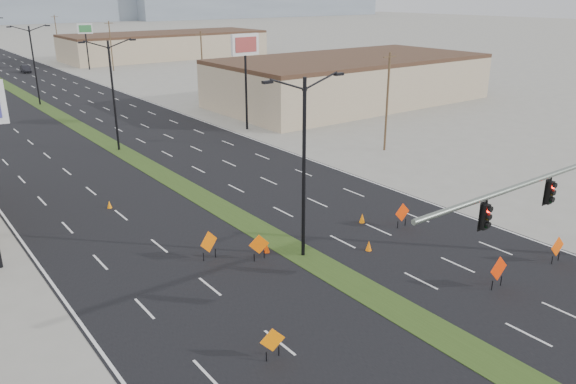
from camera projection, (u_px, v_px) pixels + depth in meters
ground at (487, 361)px, 22.67m from camera, size 600.00×600.00×0.00m
building_se_near at (350, 82)px, 74.84m from camera, size 36.00×18.00×5.50m
building_se_far at (166, 46)px, 126.18m from camera, size 44.00×16.00×5.00m
mesa_east at (252, 0)px, 339.77m from camera, size 160.00×50.00×18.00m
signal_mast at (568, 193)px, 27.38m from camera, size 16.30×0.60×8.00m
streetlight_0 at (304, 164)px, 29.89m from camera, size 5.15×0.24×10.02m
streetlight_1 at (113, 92)px, 50.99m from camera, size 5.15×0.24×10.02m
streetlight_2 at (34, 63)px, 72.10m from camera, size 5.15×0.24×10.02m
utility_pole_0 at (387, 101)px, 51.22m from camera, size 1.60×0.20×9.00m
utility_pole_1 at (202, 64)px, 77.60m from camera, size 1.60×0.20×9.00m
utility_pole_2 at (111, 45)px, 103.98m from camera, size 1.60×0.20×9.00m
utility_pole_3 at (57, 34)px, 130.37m from camera, size 1.60×0.20×9.00m
car_mid at (26, 69)px, 103.24m from camera, size 1.61×3.99×1.29m
construction_sign_0 at (272, 341)px, 22.52m from camera, size 1.04×0.32×1.42m
construction_sign_1 at (259, 245)px, 30.89m from camera, size 1.09×0.43×1.53m
construction_sign_2 at (209, 243)px, 30.91m from camera, size 1.24×0.41×1.71m
construction_sign_3 at (499, 270)px, 27.87m from camera, size 1.32×0.05×1.76m
construction_sign_4 at (557, 248)px, 30.59m from camera, size 1.16×0.09×1.54m
construction_sign_5 at (402, 213)px, 35.22m from camera, size 1.20×0.07×1.60m
cone_0 at (267, 248)px, 31.98m from camera, size 0.37×0.37×0.62m
cone_1 at (369, 246)px, 32.20m from camera, size 0.48×0.48×0.61m
cone_2 at (362, 218)px, 36.10m from camera, size 0.50×0.50×0.63m
cone_3 at (109, 204)px, 38.54m from camera, size 0.42×0.42×0.55m
pole_sign_east_near at (245, 52)px, 58.07m from camera, size 3.27×0.50×10.01m
pole_sign_east_far at (85, 33)px, 104.94m from camera, size 2.75×1.11×8.47m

